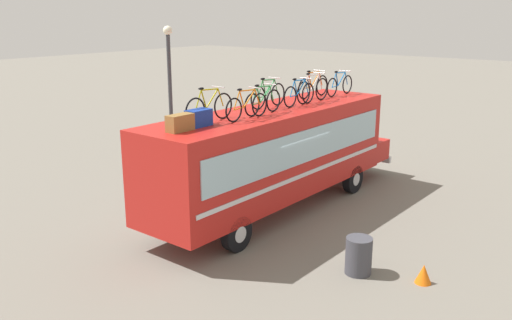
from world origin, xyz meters
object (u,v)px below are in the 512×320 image
at_px(rooftop_bicycle_4, 268,95).
at_px(rooftop_bicycle_2, 247,106).
at_px(rooftop_bicycle_1, 209,107).
at_px(rooftop_bicycle_6, 313,90).
at_px(luggage_bag_1, 180,123).
at_px(traffic_cone, 423,274).
at_px(rooftop_bicycle_5, 299,94).
at_px(rooftop_bicycle_7, 313,86).
at_px(street_lamp, 170,90).
at_px(rooftop_bicycle_8, 340,85).
at_px(rooftop_bicycle_3, 263,101).
at_px(luggage_bag_2, 199,118).
at_px(trash_bin, 359,256).
at_px(bus, 276,152).

bearing_deg(rooftop_bicycle_4, rooftop_bicycle_2, -159.46).
xyz_separation_m(rooftop_bicycle_1, rooftop_bicycle_6, (4.40, -0.36, 0.01)).
xyz_separation_m(luggage_bag_1, traffic_cone, (2.28, -5.47, -3.20)).
height_order(rooftop_bicycle_5, rooftop_bicycle_7, rooftop_bicycle_7).
bearing_deg(traffic_cone, street_lamp, 79.46).
height_order(rooftop_bicycle_5, rooftop_bicycle_8, rooftop_bicycle_5).
height_order(rooftop_bicycle_7, traffic_cone, rooftop_bicycle_7).
bearing_deg(rooftop_bicycle_8, rooftop_bicycle_7, 154.79).
xyz_separation_m(rooftop_bicycle_1, rooftop_bicycle_7, (5.28, 0.19, -0.01)).
relative_size(rooftop_bicycle_2, street_lamp, 0.31).
height_order(rooftop_bicycle_3, rooftop_bicycle_8, rooftop_bicycle_3).
bearing_deg(rooftop_bicycle_1, traffic_cone, -80.22).
distance_m(luggage_bag_2, trash_bin, 5.20).
xyz_separation_m(luggage_bag_1, rooftop_bicycle_6, (5.69, -0.12, 0.19)).
height_order(luggage_bag_1, rooftop_bicycle_8, rooftop_bicycle_8).
distance_m(bus, rooftop_bicycle_6, 2.41).
xyz_separation_m(rooftop_bicycle_4, rooftop_bicycle_6, (1.69, -0.50, 0.02)).
bearing_deg(rooftop_bicycle_6, bus, 173.50).
xyz_separation_m(rooftop_bicycle_5, rooftop_bicycle_7, (1.69, 0.58, 0.02)).
bearing_deg(trash_bin, rooftop_bicycle_7, 43.16).
xyz_separation_m(bus, traffic_cone, (-1.75, -5.54, -1.65)).
distance_m(rooftop_bicycle_3, street_lamp, 5.26).
distance_m(bus, rooftop_bicycle_4, 1.75).
relative_size(bus, luggage_bag_1, 15.31).
distance_m(rooftop_bicycle_6, rooftop_bicycle_8, 1.86).
distance_m(luggage_bag_1, rooftop_bicycle_8, 7.55).
xyz_separation_m(rooftop_bicycle_4, rooftop_bicycle_7, (2.57, 0.05, 0.00)).
bearing_deg(rooftop_bicycle_3, luggage_bag_1, 176.77).
xyz_separation_m(rooftop_bicycle_6, traffic_cone, (-3.41, -5.35, -3.39)).
height_order(bus, rooftop_bicycle_3, rooftop_bicycle_3).
xyz_separation_m(rooftop_bicycle_3, rooftop_bicycle_4, (0.96, 0.56, 0.02)).
relative_size(bus, rooftop_bicycle_6, 6.00).
bearing_deg(rooftop_bicycle_1, rooftop_bicycle_8, -2.43).
bearing_deg(street_lamp, traffic_cone, -100.54).
bearing_deg(street_lamp, luggage_bag_2, -125.73).
bearing_deg(rooftop_bicycle_1, luggage_bag_2, -163.04).
distance_m(rooftop_bicycle_6, street_lamp, 5.29).
xyz_separation_m(trash_bin, traffic_cone, (0.50, -1.41, -0.22)).
xyz_separation_m(luggage_bag_2, rooftop_bicycle_7, (5.87, 0.37, 0.17)).
bearing_deg(rooftop_bicycle_2, traffic_cone, -88.93).
distance_m(rooftop_bicycle_4, trash_bin, 5.88).
bearing_deg(rooftop_bicycle_5, rooftop_bicycle_6, 1.99).
bearing_deg(rooftop_bicycle_7, rooftop_bicycle_4, -178.88).
distance_m(bus, rooftop_bicycle_3, 1.98).
bearing_deg(rooftop_bicycle_7, traffic_cone, -126.02).
distance_m(rooftop_bicycle_5, rooftop_bicycle_6, 0.81).
height_order(bus, traffic_cone, bus).
height_order(rooftop_bicycle_4, rooftop_bicycle_8, rooftop_bicycle_4).
distance_m(rooftop_bicycle_8, street_lamp, 5.99).
bearing_deg(traffic_cone, rooftop_bicycle_5, 63.90).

